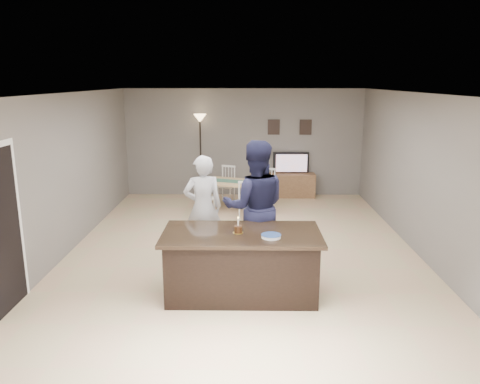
{
  "coord_description": "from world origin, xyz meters",
  "views": [
    {
      "loc": [
        0.06,
        -7.82,
        2.92
      ],
      "look_at": [
        -0.04,
        -0.3,
        1.1
      ],
      "focal_mm": 35.0,
      "sensor_mm": 36.0,
      "label": 1
    }
  ],
  "objects_px": {
    "television": "(291,163)",
    "birthday_cake": "(238,229)",
    "woman": "(203,208)",
    "plate_stack": "(271,236)",
    "kitchen_island": "(242,263)",
    "dining_table": "(237,187)",
    "tv_console": "(291,185)",
    "floor_lamp": "(200,133)",
    "man": "(255,207)"
  },
  "relations": [
    {
      "from": "tv_console",
      "to": "kitchen_island",
      "type": "bearing_deg",
      "value": -102.16
    },
    {
      "from": "kitchen_island",
      "to": "man",
      "type": "height_order",
      "value": "man"
    },
    {
      "from": "woman",
      "to": "plate_stack",
      "type": "relative_size",
      "value": 6.6
    },
    {
      "from": "tv_console",
      "to": "birthday_cake",
      "type": "relative_size",
      "value": 5.36
    },
    {
      "from": "plate_stack",
      "to": "woman",
      "type": "bearing_deg",
      "value": 123.65
    },
    {
      "from": "tv_console",
      "to": "birthday_cake",
      "type": "height_order",
      "value": "birthday_cake"
    },
    {
      "from": "tv_console",
      "to": "floor_lamp",
      "type": "bearing_deg",
      "value": -179.59
    },
    {
      "from": "tv_console",
      "to": "birthday_cake",
      "type": "bearing_deg",
      "value": -102.59
    },
    {
      "from": "woman",
      "to": "floor_lamp",
      "type": "bearing_deg",
      "value": -97.68
    },
    {
      "from": "kitchen_island",
      "to": "woman",
      "type": "xyz_separation_m",
      "value": [
        -0.65,
        1.35,
        0.42
      ]
    },
    {
      "from": "man",
      "to": "tv_console",
      "type": "bearing_deg",
      "value": -104.87
    },
    {
      "from": "man",
      "to": "dining_table",
      "type": "bearing_deg",
      "value": -86.97
    },
    {
      "from": "man",
      "to": "floor_lamp",
      "type": "distance_m",
      "value": 4.92
    },
    {
      "from": "man",
      "to": "plate_stack",
      "type": "height_order",
      "value": "man"
    },
    {
      "from": "kitchen_island",
      "to": "television",
      "type": "height_order",
      "value": "television"
    },
    {
      "from": "kitchen_island",
      "to": "plate_stack",
      "type": "distance_m",
      "value": 0.64
    },
    {
      "from": "birthday_cake",
      "to": "dining_table",
      "type": "xyz_separation_m",
      "value": [
        -0.11,
        4.21,
        -0.38
      ]
    },
    {
      "from": "kitchen_island",
      "to": "plate_stack",
      "type": "height_order",
      "value": "plate_stack"
    },
    {
      "from": "tv_console",
      "to": "plate_stack",
      "type": "bearing_deg",
      "value": -98.0
    },
    {
      "from": "tv_console",
      "to": "plate_stack",
      "type": "relative_size",
      "value": 4.55
    },
    {
      "from": "kitchen_island",
      "to": "tv_console",
      "type": "bearing_deg",
      "value": 77.84
    },
    {
      "from": "floor_lamp",
      "to": "birthday_cake",
      "type": "bearing_deg",
      "value": -79.47
    },
    {
      "from": "man",
      "to": "plate_stack",
      "type": "bearing_deg",
      "value": 97.63
    },
    {
      "from": "plate_stack",
      "to": "floor_lamp",
      "type": "height_order",
      "value": "floor_lamp"
    },
    {
      "from": "kitchen_island",
      "to": "woman",
      "type": "distance_m",
      "value": 1.55
    },
    {
      "from": "dining_table",
      "to": "floor_lamp",
      "type": "bearing_deg",
      "value": 143.35
    },
    {
      "from": "kitchen_island",
      "to": "woman",
      "type": "bearing_deg",
      "value": 115.58
    },
    {
      "from": "television",
      "to": "birthday_cake",
      "type": "distance_m",
      "value": 5.79
    },
    {
      "from": "woman",
      "to": "birthday_cake",
      "type": "xyz_separation_m",
      "value": [
        0.6,
        -1.36,
        0.08
      ]
    },
    {
      "from": "man",
      "to": "birthday_cake",
      "type": "distance_m",
      "value": 0.89
    },
    {
      "from": "tv_console",
      "to": "dining_table",
      "type": "bearing_deg",
      "value": -134.62
    },
    {
      "from": "kitchen_island",
      "to": "plate_stack",
      "type": "relative_size",
      "value": 8.15
    },
    {
      "from": "television",
      "to": "birthday_cake",
      "type": "relative_size",
      "value": 4.08
    },
    {
      "from": "kitchen_island",
      "to": "tv_console",
      "type": "xyz_separation_m",
      "value": [
        1.2,
        5.57,
        -0.15
      ]
    },
    {
      "from": "plate_stack",
      "to": "birthday_cake",
      "type": "bearing_deg",
      "value": 156.28
    },
    {
      "from": "birthday_cake",
      "to": "kitchen_island",
      "type": "bearing_deg",
      "value": 15.25
    },
    {
      "from": "woman",
      "to": "floor_lamp",
      "type": "relative_size",
      "value": 0.83
    },
    {
      "from": "television",
      "to": "floor_lamp",
      "type": "relative_size",
      "value": 0.44
    },
    {
      "from": "kitchen_island",
      "to": "floor_lamp",
      "type": "height_order",
      "value": "floor_lamp"
    },
    {
      "from": "floor_lamp",
      "to": "plate_stack",
      "type": "bearing_deg",
      "value": -75.68
    },
    {
      "from": "television",
      "to": "floor_lamp",
      "type": "height_order",
      "value": "floor_lamp"
    },
    {
      "from": "kitchen_island",
      "to": "dining_table",
      "type": "distance_m",
      "value": 4.2
    },
    {
      "from": "woman",
      "to": "plate_stack",
      "type": "xyz_separation_m",
      "value": [
        1.03,
        -1.55,
        0.05
      ]
    },
    {
      "from": "man",
      "to": "plate_stack",
      "type": "xyz_separation_m",
      "value": [
        0.19,
        -1.05,
        -0.1
      ]
    },
    {
      "from": "tv_console",
      "to": "floor_lamp",
      "type": "xyz_separation_m",
      "value": [
        -2.28,
        -0.02,
        1.32
      ]
    },
    {
      "from": "birthday_cake",
      "to": "dining_table",
      "type": "relative_size",
      "value": 0.11
    },
    {
      "from": "tv_console",
      "to": "floor_lamp",
      "type": "distance_m",
      "value": 2.64
    },
    {
      "from": "man",
      "to": "woman",
      "type": "bearing_deg",
      "value": -33.96
    },
    {
      "from": "dining_table",
      "to": "floor_lamp",
      "type": "distance_m",
      "value": 1.95
    },
    {
      "from": "birthday_cake",
      "to": "plate_stack",
      "type": "distance_m",
      "value": 0.48
    }
  ]
}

